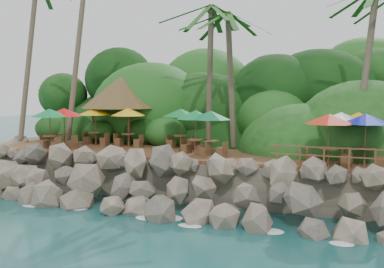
% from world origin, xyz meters
% --- Properties ---
extents(ground, '(140.00, 140.00, 0.00)m').
position_xyz_m(ground, '(0.00, 0.00, 0.00)').
color(ground, '#19514F').
rests_on(ground, ground).
extents(land_base, '(32.00, 25.20, 2.10)m').
position_xyz_m(land_base, '(0.00, 16.00, 1.05)').
color(land_base, gray).
rests_on(land_base, ground).
extents(jungle_hill, '(44.80, 28.00, 15.40)m').
position_xyz_m(jungle_hill, '(0.00, 23.50, 0.00)').
color(jungle_hill, '#143811').
rests_on(jungle_hill, ground).
extents(seawall, '(29.00, 4.00, 2.30)m').
position_xyz_m(seawall, '(0.00, 2.00, 1.15)').
color(seawall, gray).
rests_on(seawall, ground).
extents(terrace, '(26.00, 5.00, 0.20)m').
position_xyz_m(terrace, '(0.00, 6.00, 2.20)').
color(terrace, brown).
rests_on(terrace, land_base).
extents(jungle_foliage, '(44.00, 16.00, 12.00)m').
position_xyz_m(jungle_foliage, '(0.00, 15.00, 0.00)').
color(jungle_foliage, '#143811').
rests_on(jungle_foliage, ground).
extents(foam_line, '(25.20, 0.80, 0.06)m').
position_xyz_m(foam_line, '(0.00, 0.30, 0.03)').
color(foam_line, white).
rests_on(foam_line, ground).
extents(palapa, '(5.54, 5.54, 4.60)m').
position_xyz_m(palapa, '(-6.66, 9.39, 5.79)').
color(palapa, brown).
rests_on(palapa, ground).
extents(dining_clusters, '(20.36, 5.45, 2.49)m').
position_xyz_m(dining_clusters, '(0.44, 5.92, 4.37)').
color(dining_clusters, brown).
rests_on(dining_clusters, terrace).
extents(railing, '(7.20, 0.10, 1.00)m').
position_xyz_m(railing, '(8.63, 3.65, 2.91)').
color(railing, brown).
rests_on(railing, terrace).
extents(waiter, '(0.70, 0.57, 1.67)m').
position_xyz_m(waiter, '(9.89, 6.46, 3.14)').
color(waiter, white).
rests_on(waiter, terrace).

